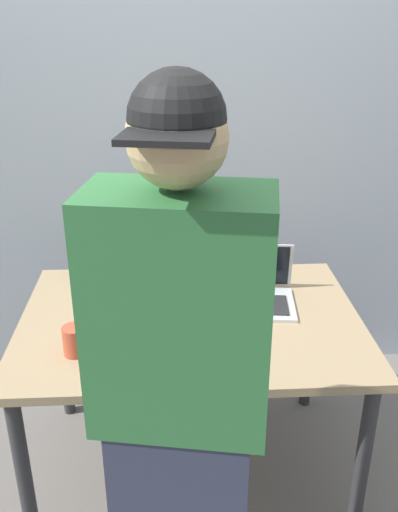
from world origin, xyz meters
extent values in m
plane|color=slate|center=(0.00, 0.00, 0.00)|extent=(8.00, 8.00, 0.00)
cube|color=#9E8460|center=(0.00, 0.00, 0.71)|extent=(1.26, 0.88, 0.03)
cylinder|color=#2D2D30|center=(-0.57, -0.38, 0.35)|extent=(0.05, 0.05, 0.70)
cylinder|color=#2D2D30|center=(0.57, -0.38, 0.35)|extent=(0.05, 0.05, 0.70)
cylinder|color=#2D2D30|center=(-0.57, 0.38, 0.35)|extent=(0.05, 0.05, 0.70)
cylinder|color=#2D2D30|center=(0.57, 0.38, 0.35)|extent=(0.05, 0.05, 0.70)
cube|color=#B7BABC|center=(0.23, 0.08, 0.73)|extent=(0.37, 0.29, 0.01)
cube|color=#232326|center=(0.23, 0.06, 0.74)|extent=(0.30, 0.18, 0.00)
cube|color=#B7BABC|center=(0.25, 0.22, 0.84)|extent=(0.34, 0.07, 0.19)
cube|color=black|center=(0.25, 0.22, 0.84)|extent=(0.32, 0.06, 0.17)
cylinder|color=#333333|center=(-0.25, 0.39, 0.81)|extent=(0.07, 0.07, 0.16)
cone|color=#333333|center=(-0.25, 0.39, 0.91)|extent=(0.07, 0.07, 0.03)
cylinder|color=#333333|center=(-0.25, 0.39, 0.95)|extent=(0.03, 0.03, 0.06)
cylinder|color=#BFB74C|center=(-0.25, 0.39, 0.98)|extent=(0.04, 0.04, 0.01)
cylinder|color=#5DDBB9|center=(-0.25, 0.39, 0.82)|extent=(0.07, 0.07, 0.06)
cylinder|color=brown|center=(-0.41, 0.33, 0.84)|extent=(0.07, 0.07, 0.22)
cone|color=brown|center=(-0.41, 0.33, 0.96)|extent=(0.07, 0.07, 0.02)
cylinder|color=brown|center=(-0.41, 0.33, 1.01)|extent=(0.03, 0.03, 0.07)
cylinder|color=#BFB74C|center=(-0.41, 0.33, 1.05)|extent=(0.03, 0.03, 0.01)
cylinder|color=#57DF9B|center=(-0.41, 0.33, 0.85)|extent=(0.07, 0.07, 0.08)
cylinder|color=#1E5123|center=(-0.20, 0.29, 0.81)|extent=(0.06, 0.06, 0.17)
cone|color=#1E5123|center=(-0.20, 0.29, 0.91)|extent=(0.06, 0.06, 0.02)
cylinder|color=#1E5123|center=(-0.20, 0.29, 0.95)|extent=(0.02, 0.02, 0.07)
cylinder|color=#BFB74C|center=(-0.20, 0.29, 0.99)|extent=(0.03, 0.03, 0.01)
cylinder|color=#3CD745|center=(-0.20, 0.29, 0.82)|extent=(0.06, 0.06, 0.06)
cylinder|color=#472B14|center=(-0.24, 0.22, 0.82)|extent=(0.07, 0.07, 0.18)
cone|color=#472B14|center=(-0.24, 0.22, 0.92)|extent=(0.07, 0.07, 0.02)
cylinder|color=#472B14|center=(-0.24, 0.22, 0.97)|extent=(0.03, 0.03, 0.06)
cylinder|color=#BFB74C|center=(-0.24, 0.22, 1.01)|extent=(0.04, 0.04, 0.01)
cylinder|color=#C5D539|center=(-0.24, 0.22, 0.83)|extent=(0.07, 0.07, 0.06)
cube|color=#2D6B38|center=(-0.05, -0.71, 1.16)|extent=(0.44, 0.30, 0.57)
sphere|color=tan|center=(-0.05, -0.71, 1.55)|extent=(0.21, 0.21, 0.21)
sphere|color=black|center=(-0.05, -0.71, 1.59)|extent=(0.20, 0.20, 0.20)
cube|color=black|center=(-0.07, -0.83, 1.58)|extent=(0.18, 0.14, 0.01)
cylinder|color=#BF4C33|center=(-0.39, -0.21, 0.78)|extent=(0.08, 0.08, 0.10)
torus|color=#BF4C33|center=(-0.35, -0.21, 0.78)|extent=(0.07, 0.01, 0.07)
cube|color=#99A3AD|center=(0.00, 0.82, 1.30)|extent=(6.00, 0.10, 2.60)
camera|label=1|loc=(-0.07, -1.80, 1.79)|focal=39.18mm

